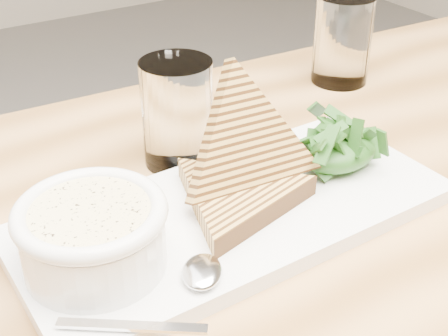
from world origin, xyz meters
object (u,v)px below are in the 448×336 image
glass_far (342,40)px  soup_bowl (94,242)px  platter (235,214)px  glass_near (178,113)px  table_top (380,243)px

glass_far → soup_bowl: bearing=-154.9°
platter → glass_near: (0.01, 0.13, 0.05)m
table_top → soup_bowl: soup_bowl is taller
table_top → platter: platter is taller
table_top → glass_far: glass_far is taller
platter → glass_far: bearing=33.4°
glass_near → glass_far: size_ratio=0.98×
table_top → glass_near: size_ratio=10.71×
soup_bowl → glass_near: (0.15, 0.14, 0.02)m
platter → glass_near: size_ratio=3.54×
platter → soup_bowl: soup_bowl is taller
soup_bowl → glass_near: bearing=41.8°
platter → soup_bowl: size_ratio=3.53×
table_top → soup_bowl: bearing=164.0°
glass_far → platter: bearing=-146.6°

